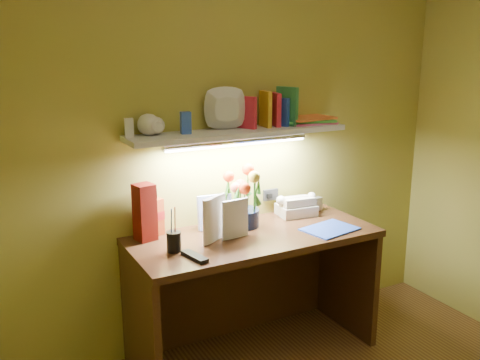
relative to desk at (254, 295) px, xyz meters
name	(u,v)px	position (x,y,z in m)	size (l,w,h in m)	color
desk	(254,295)	(0.00, 0.00, 0.00)	(1.40, 0.60, 0.75)	#3A2010
flower_bouquet	(242,197)	(0.01, 0.16, 0.55)	(0.22, 0.22, 0.35)	#0D1733
telephone	(296,205)	(0.40, 0.18, 0.44)	(0.22, 0.17, 0.13)	beige
desk_clock	(315,204)	(0.56, 0.19, 0.42)	(0.09, 0.04, 0.09)	silver
whisky_bottle	(155,212)	(-0.49, 0.25, 0.51)	(0.07, 0.07, 0.26)	#A33B14
whisky_box	(145,212)	(-0.56, 0.20, 0.53)	(0.10, 0.10, 0.31)	#5C0E07
pen_cup	(174,235)	(-0.49, -0.03, 0.46)	(0.07, 0.07, 0.18)	black
art_card	(215,212)	(-0.15, 0.19, 0.47)	(0.20, 0.04, 0.20)	white
tv_remote	(195,256)	(-0.44, -0.17, 0.38)	(0.05, 0.18, 0.02)	black
blue_folder	(330,229)	(0.42, -0.14, 0.38)	(0.30, 0.22, 0.01)	blue
desk_book_a	(204,224)	(-0.33, -0.04, 0.50)	(0.19, 0.02, 0.25)	white
desk_book_b	(223,221)	(-0.20, -0.01, 0.49)	(0.16, 0.02, 0.22)	silver
wall_shelf	(243,126)	(0.02, 0.18, 0.96)	(1.31, 0.32, 0.26)	silver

